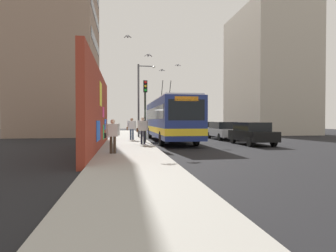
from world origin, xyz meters
TOP-DOWN VIEW (x-y plane):
  - ground_plane at (0.00, 0.00)m, footprint 80.00×80.00m
  - sidewalk_slab at (0.00, 1.60)m, footprint 48.00×3.20m
  - graffiti_wall at (-4.10, 3.35)m, footprint 13.78×0.32m
  - building_far_left at (13.43, 9.20)m, footprint 11.27×8.27m
  - building_far_right at (13.82, -17.00)m, footprint 11.40×8.03m
  - city_bus at (1.81, -1.80)m, footprint 12.59×2.65m
  - parked_car_black at (-2.27, -7.00)m, footprint 4.29×1.87m
  - parked_car_silver at (3.45, -7.00)m, footprint 4.56×1.90m
  - parked_car_white at (9.69, -7.00)m, footprint 4.71×1.82m
  - parked_car_champagne at (15.88, -7.00)m, footprint 4.68×1.92m
  - pedestrian_near_wall at (-7.23, 2.42)m, footprint 0.22×0.73m
  - pedestrian_at_curb at (-2.18, 0.64)m, footprint 0.24×0.78m
  - pedestrian_midblock at (2.10, 1.23)m, footprint 0.24×0.77m
  - traffic_light at (-0.64, 0.35)m, footprint 0.49×0.28m
  - street_lamp at (6.09, 0.27)m, footprint 0.44×1.70m
  - flying_pigeons at (0.31, -0.15)m, footprint 9.54×5.49m
  - curbside_puddle at (0.38, -0.60)m, footprint 1.96×1.96m

SIDE VIEW (x-z plane):
  - ground_plane at x=0.00m, z-range 0.00..0.00m
  - curbside_puddle at x=0.38m, z-range 0.00..0.00m
  - sidewalk_slab at x=0.00m, z-range 0.00..0.15m
  - parked_car_black at x=-2.27m, z-range 0.04..1.62m
  - parked_car_white at x=9.69m, z-range 0.05..1.63m
  - parked_car_silver at x=3.45m, z-range 0.05..1.63m
  - parked_car_champagne at x=15.88m, z-range 0.05..1.63m
  - pedestrian_near_wall at x=-7.23m, z-range 0.28..1.89m
  - pedestrian_midblock at x=2.10m, z-range 0.31..2.07m
  - pedestrian_at_curb at x=-2.18m, z-range 0.32..2.10m
  - city_bus at x=1.81m, z-range -0.70..4.45m
  - graffiti_wall at x=-4.10m, z-range 0.00..4.52m
  - traffic_light at x=-0.64m, z-range 0.90..5.34m
  - street_lamp at x=6.09m, z-range 0.64..7.54m
  - flying_pigeons at x=0.31m, z-range 5.51..9.01m
  - building_far_right at x=13.82m, z-range 0.00..15.98m
  - building_far_left at x=13.43m, z-range 0.00..21.50m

